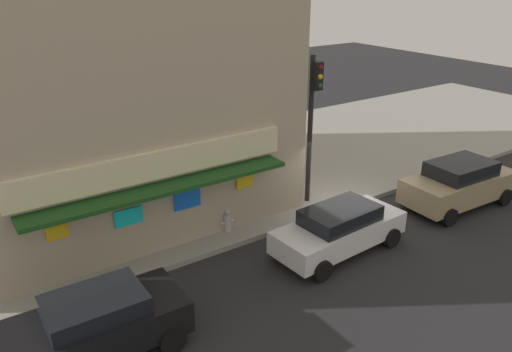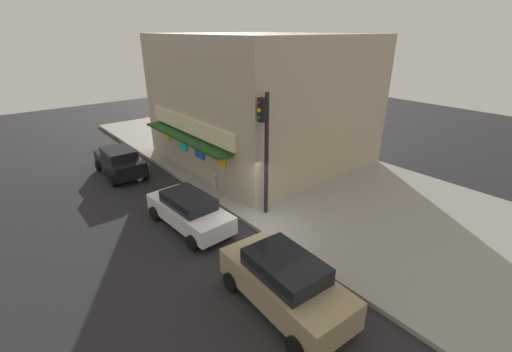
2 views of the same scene
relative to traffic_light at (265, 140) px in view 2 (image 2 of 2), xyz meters
name	(u,v)px [view 2 (image 2 of 2)]	position (x,y,z in m)	size (l,w,h in m)	color
ground_plane	(257,232)	(0.81, -1.08, -3.62)	(64.65, 64.65, 0.00)	#232326
sidewalk	(340,193)	(0.81, 4.43, -3.53)	(43.10, 11.02, 0.18)	gray
corner_building	(261,99)	(-5.96, 4.81, 0.28)	(11.07, 10.87, 7.44)	tan
traffic_light	(265,140)	(0.00, 0.00, 0.00)	(0.32, 0.58, 5.38)	black
fire_hydrant	(215,181)	(-3.69, -0.23, -3.07)	(0.47, 0.23, 0.77)	#B2B2B7
trash_can	(248,188)	(-1.86, 0.53, -3.01)	(0.44, 0.44, 0.85)	#2D2D2D
pedestrian	(215,157)	(-5.28, 0.82, -2.45)	(0.48, 0.53, 1.78)	brown
parked_car_white	(189,210)	(-1.33, -3.03, -2.83)	(4.48, 2.12, 1.50)	silver
parked_car_tan	(285,282)	(4.57, -3.08, -2.72)	(4.52, 2.28, 1.74)	#9E8966
parked_car_black	(120,161)	(-8.97, -3.28, -2.80)	(4.01, 2.05, 1.55)	black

